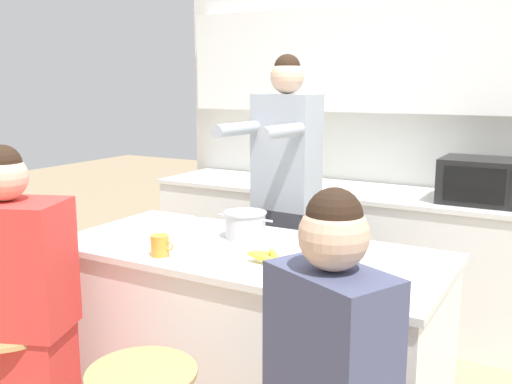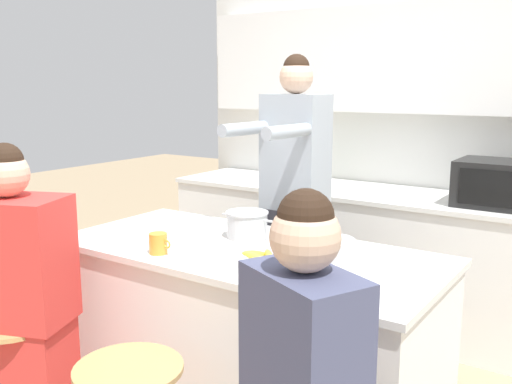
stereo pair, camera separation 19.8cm
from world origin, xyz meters
The scene contains 12 objects.
wall_back centered at (0.00, 1.92, 1.54)m, with size 3.32×0.22×2.70m.
back_counter centered at (0.00, 1.59, 0.46)m, with size 3.08×0.70×0.92m.
kitchen_island centered at (0.00, 0.00, 0.46)m, with size 1.81×0.83×0.91m.
bar_stool_leftmost centered at (-0.72, -0.73, 0.37)m, with size 0.40×0.40×0.65m.
person_cooking centered at (-0.17, 0.73, 0.91)m, with size 0.39×0.60×1.82m.
person_wrapped_blanket centered at (-0.70, -0.72, 0.67)m, with size 0.53×0.43×1.42m.
cooking_pot centered at (-0.10, 0.15, 0.97)m, with size 0.30×0.21×0.13m.
fruit_bowl centered at (0.37, 0.10, 0.95)m, with size 0.22×0.22×0.08m.
coffee_cup_near centered at (-0.27, -0.29, 0.95)m, with size 0.11×0.08×0.09m.
banana_bunch centered at (0.18, -0.14, 0.94)m, with size 0.18×0.13×0.06m.
microwave centered at (0.81, 1.54, 1.06)m, with size 0.55×0.39×0.28m.
potted_plant centered at (-0.47, 1.59, 1.08)m, with size 0.18×0.18×0.27m.
Camera 2 is at (1.45, -2.06, 1.65)m, focal length 40.00 mm.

